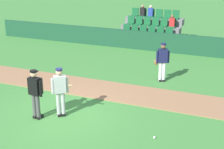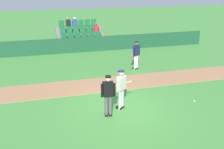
{
  "view_description": "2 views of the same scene",
  "coord_description": "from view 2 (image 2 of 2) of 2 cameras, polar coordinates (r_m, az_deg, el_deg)",
  "views": [
    {
      "loc": [
        5.68,
        -9.06,
        5.27
      ],
      "look_at": [
        1.14,
        2.03,
        1.02
      ],
      "focal_mm": 53.26,
      "sensor_mm": 36.0,
      "label": 1
    },
    {
      "loc": [
        -2.86,
        -9.39,
        5.24
      ],
      "look_at": [
        0.12,
        1.68,
        0.95
      ],
      "focal_mm": 40.79,
      "sensor_mm": 36.0,
      "label": 2
    }
  ],
  "objects": [
    {
      "name": "umpire_home_plate",
      "position": [
        10.12,
        -0.86,
        -4.28
      ],
      "size": [
        0.59,
        0.33,
        1.76
      ],
      "color": "#4C4C4C",
      "rests_on": "ground"
    },
    {
      "name": "baseball",
      "position": [
        12.27,
        17.97,
        -5.67
      ],
      "size": [
        0.07,
        0.07,
        0.07
      ],
      "primitive_type": "sphere",
      "color": "white",
      "rests_on": "ground"
    },
    {
      "name": "batter_grey_jersey",
      "position": [
        10.71,
        2.08,
        -3.02
      ],
      "size": [
        0.73,
        0.7,
        1.76
      ],
      "color": "#B2B2B2",
      "rests_on": "ground"
    },
    {
      "name": "infield_dirt_path",
      "position": [
        13.53,
        -1.7,
        -2.22
      ],
      "size": [
        28.0,
        1.96,
        0.03
      ],
      "primitive_type": "cube",
      "color": "#9E704C",
      "rests_on": "ground"
    },
    {
      "name": "ground_plane",
      "position": [
        11.12,
        1.65,
        -7.61
      ],
      "size": [
        80.0,
        80.0,
        0.0
      ],
      "primitive_type": "plane",
      "color": "#42843A"
    },
    {
      "name": "dugout_fence",
      "position": [
        19.7,
        -6.35,
        6.66
      ],
      "size": [
        20.0,
        0.16,
        1.13
      ],
      "primitive_type": "cube",
      "color": "#19472D",
      "rests_on": "ground"
    },
    {
      "name": "runner_navy_jersey",
      "position": [
        15.62,
        5.41,
        4.53
      ],
      "size": [
        0.66,
        0.41,
        1.76
      ],
      "color": "white",
      "rests_on": "ground"
    },
    {
      "name": "stadium_bleachers",
      "position": [
        21.5,
        -7.15,
        7.95
      ],
      "size": [
        3.9,
        2.95,
        2.3
      ],
      "color": "slate",
      "rests_on": "ground"
    }
  ]
}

